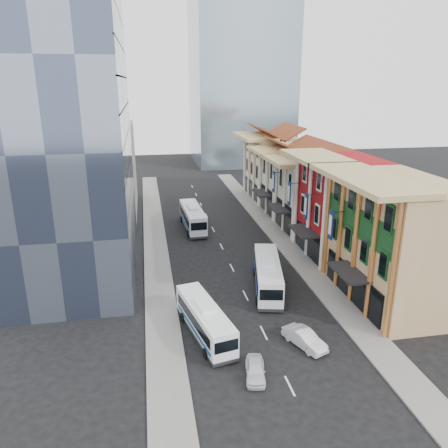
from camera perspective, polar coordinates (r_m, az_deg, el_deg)
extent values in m
plane|color=black|center=(37.95, 5.62, -14.74)|extent=(200.00, 200.00, 0.00)
cube|color=slate|center=(59.12, 7.81, -2.32)|extent=(3.00, 90.00, 0.15)
cube|color=slate|center=(56.41, -8.88, -3.39)|extent=(3.00, 90.00, 0.15)
cube|color=tan|center=(44.89, 21.55, -2.11)|extent=(8.00, 14.00, 12.00)
cube|color=maroon|center=(54.89, 15.15, 2.11)|extent=(8.00, 10.00, 12.00)
cube|color=silver|center=(63.53, 11.50, 3.58)|extent=(8.00, 9.00, 10.00)
cube|color=silver|center=(71.73, 8.89, 5.38)|extent=(8.00, 9.00, 10.00)
cube|color=silver|center=(81.41, 6.51, 7.34)|extent=(8.00, 12.00, 11.00)
cube|color=#3F4A64|center=(50.48, -19.46, 10.81)|extent=(12.00, 26.00, 30.00)
cube|color=gray|center=(74.13, -15.48, 6.93)|extent=(10.00, 18.00, 14.00)
imported|color=white|center=(33.50, 4.10, -18.47)|extent=(2.07, 3.69, 1.18)
imported|color=silver|center=(37.19, 10.46, -14.49)|extent=(2.96, 4.36, 1.36)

